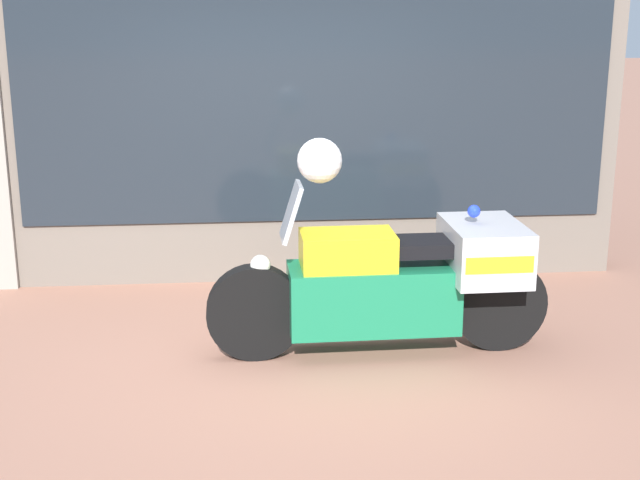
# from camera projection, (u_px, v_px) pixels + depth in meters

# --- Properties ---
(ground_plane) EXTENTS (60.00, 60.00, 0.00)m
(ground_plane) POSITION_uv_depth(u_px,v_px,m) (291.00, 359.00, 6.20)
(ground_plane) COLOR #9E6B56
(shop_building) EXTENTS (6.03, 0.55, 3.72)m
(shop_building) POSITION_uv_depth(u_px,v_px,m) (233.00, 66.00, 7.60)
(shop_building) COLOR #6B6056
(shop_building) RESTS_ON ground
(window_display) EXTENTS (4.83, 0.30, 2.03)m
(window_display) POSITION_uv_depth(u_px,v_px,m) (311.00, 221.00, 8.05)
(window_display) COLOR slate
(window_display) RESTS_ON ground
(paramedic_motorcycle) EXTENTS (2.41, 0.75, 1.24)m
(paramedic_motorcycle) POSITION_uv_depth(u_px,v_px,m) (403.00, 279.00, 6.20)
(paramedic_motorcycle) COLOR black
(paramedic_motorcycle) RESTS_ON ground
(white_helmet) EXTENTS (0.30, 0.30, 0.30)m
(white_helmet) POSITION_uv_depth(u_px,v_px,m) (320.00, 161.00, 5.91)
(white_helmet) COLOR white
(white_helmet) RESTS_ON paramedic_motorcycle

